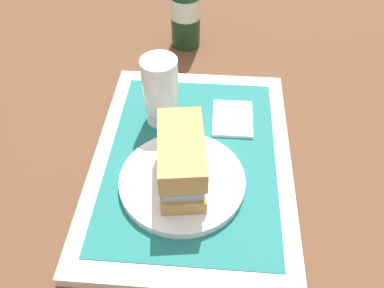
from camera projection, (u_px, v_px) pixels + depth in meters
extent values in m
plane|color=brown|center=(192.00, 164.00, 0.65)|extent=(3.00, 3.00, 0.00)
cube|color=beige|center=(192.00, 160.00, 0.64)|extent=(0.44, 0.32, 0.02)
cube|color=#1E6B66|center=(192.00, 156.00, 0.63)|extent=(0.38, 0.27, 0.00)
cylinder|color=white|center=(182.00, 181.00, 0.59)|extent=(0.19, 0.19, 0.01)
cube|color=tan|center=(182.00, 173.00, 0.57)|extent=(0.14, 0.08, 0.02)
cube|color=#9EA3A8|center=(182.00, 164.00, 0.56)|extent=(0.13, 0.07, 0.02)
cube|color=silver|center=(182.00, 159.00, 0.55)|extent=(0.12, 0.07, 0.01)
sphere|color=#47932D|center=(180.00, 129.00, 0.58)|extent=(0.04, 0.04, 0.04)
cube|color=tan|center=(181.00, 149.00, 0.53)|extent=(0.14, 0.08, 0.04)
cylinder|color=silver|center=(163.00, 118.00, 0.69)|extent=(0.06, 0.06, 0.01)
cylinder|color=silver|center=(162.00, 112.00, 0.68)|extent=(0.01, 0.01, 0.02)
cylinder|color=silver|center=(160.00, 85.00, 0.63)|extent=(0.06, 0.06, 0.09)
cylinder|color=gold|center=(161.00, 93.00, 0.65)|extent=(0.06, 0.06, 0.06)
cylinder|color=white|center=(160.00, 77.00, 0.62)|extent=(0.05, 0.05, 0.01)
cube|color=white|center=(233.00, 118.00, 0.69)|extent=(0.09, 0.07, 0.01)
cylinder|color=#19381E|center=(186.00, 10.00, 0.83)|extent=(0.06, 0.06, 0.17)
cylinder|color=silver|center=(185.00, 7.00, 0.82)|extent=(0.07, 0.07, 0.05)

